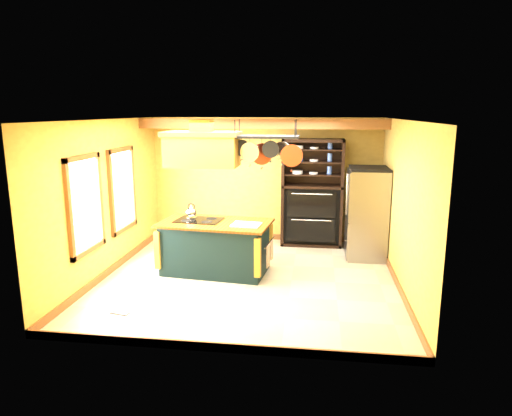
% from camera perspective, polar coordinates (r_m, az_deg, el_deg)
% --- Properties ---
extents(floor, '(5.00, 5.00, 0.00)m').
position_cam_1_polar(floor, '(8.00, -0.90, -8.76)').
color(floor, beige).
rests_on(floor, ground).
extents(ceiling, '(5.00, 5.00, 0.00)m').
position_cam_1_polar(ceiling, '(7.47, -0.97, 10.97)').
color(ceiling, white).
rests_on(ceiling, wall_back).
extents(wall_back, '(5.00, 0.02, 2.70)m').
position_cam_1_polar(wall_back, '(10.06, 1.17, 3.54)').
color(wall_back, gold).
rests_on(wall_back, floor).
extents(wall_front, '(5.00, 0.02, 2.70)m').
position_cam_1_polar(wall_front, '(5.23, -4.98, -4.58)').
color(wall_front, gold).
rests_on(wall_front, floor).
extents(wall_left, '(0.02, 5.00, 2.70)m').
position_cam_1_polar(wall_left, '(8.36, -18.15, 1.17)').
color(wall_left, gold).
rests_on(wall_left, floor).
extents(wall_right, '(0.02, 5.00, 2.70)m').
position_cam_1_polar(wall_right, '(7.67, 17.88, 0.25)').
color(wall_right, gold).
rests_on(wall_right, floor).
extents(ceiling_beam, '(5.00, 0.15, 0.20)m').
position_cam_1_polar(ceiling_beam, '(9.16, 0.63, 10.49)').
color(ceiling_beam, '#985D2F').
rests_on(ceiling_beam, ceiling).
extents(window_near, '(0.06, 1.06, 1.56)m').
position_cam_1_polar(window_near, '(7.63, -20.50, 0.40)').
color(window_near, '#985D2F').
rests_on(window_near, wall_left).
extents(window_far, '(0.06, 1.06, 1.56)m').
position_cam_1_polar(window_far, '(8.87, -16.31, 2.22)').
color(window_far, '#985D2F').
rests_on(window_far, wall_left).
extents(kitchen_island, '(2.04, 1.27, 1.11)m').
position_cam_1_polar(kitchen_island, '(8.20, -5.09, -4.81)').
color(kitchen_island, black).
rests_on(kitchen_island, floor).
extents(range_hood, '(1.30, 0.73, 0.80)m').
position_cam_1_polar(range_hood, '(7.91, -6.74, 7.53)').
color(range_hood, gold).
rests_on(range_hood, ceiling).
extents(pot_rack, '(1.20, 0.54, 0.77)m').
position_cam_1_polar(pot_rack, '(7.71, 1.38, 7.97)').
color(pot_rack, black).
rests_on(pot_rack, ceiling).
extents(refrigerator, '(0.76, 0.89, 1.74)m').
position_cam_1_polar(refrigerator, '(9.16, 13.63, -0.87)').
color(refrigerator, gray).
rests_on(refrigerator, floor).
extents(hutch, '(1.28, 0.58, 2.27)m').
position_cam_1_polar(hutch, '(9.84, 6.99, 0.48)').
color(hutch, black).
rests_on(hutch, floor).
extents(floor_register, '(0.30, 0.18, 0.01)m').
position_cam_1_polar(floor_register, '(6.99, -16.64, -12.44)').
color(floor_register, black).
rests_on(floor_register, floor).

